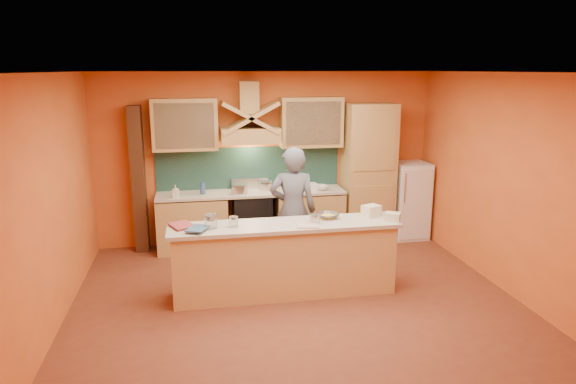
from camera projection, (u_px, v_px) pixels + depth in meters
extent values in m
cube|color=brown|center=(297.00, 303.00, 6.39)|extent=(5.50, 5.00, 0.01)
cube|color=white|center=(298.00, 72.00, 5.74)|extent=(5.50, 5.00, 0.01)
cube|color=orange|center=(267.00, 158.00, 8.45)|extent=(5.50, 0.02, 2.80)
cube|color=orange|center=(366.00, 275.00, 3.67)|extent=(5.50, 0.02, 2.80)
cube|color=orange|center=(50.00, 205.00, 5.58)|extent=(0.02, 5.00, 2.80)
cube|color=orange|center=(508.00, 184.00, 6.55)|extent=(0.02, 5.00, 2.80)
cube|color=tan|center=(193.00, 224.00, 8.17)|extent=(1.10, 0.60, 0.86)
cube|color=tan|center=(309.00, 218.00, 8.51)|extent=(1.10, 0.60, 0.86)
cube|color=beige|center=(251.00, 193.00, 8.23)|extent=(3.00, 0.62, 0.04)
cube|color=black|center=(252.00, 220.00, 8.34)|extent=(0.60, 0.58, 0.90)
cube|color=#1B3D37|center=(249.00, 168.00, 8.42)|extent=(3.00, 0.03, 0.70)
cube|color=tan|center=(250.00, 135.00, 8.06)|extent=(0.92, 0.50, 0.24)
cube|color=tan|center=(249.00, 97.00, 8.02)|extent=(0.30, 0.30, 0.50)
cube|color=tan|center=(185.00, 124.00, 7.91)|extent=(1.00, 0.35, 0.80)
cube|color=tan|center=(311.00, 122.00, 8.27)|extent=(1.00, 0.35, 0.80)
cube|color=tan|center=(368.00, 173.00, 8.52)|extent=(0.80, 0.60, 2.30)
cube|color=white|center=(409.00, 200.00, 8.77)|extent=(0.58, 0.60, 1.30)
cube|color=#472816|center=(139.00, 180.00, 8.00)|extent=(0.20, 0.30, 2.30)
cube|color=#E1BB73|center=(284.00, 261.00, 6.56)|extent=(2.80, 0.55, 0.88)
cube|color=beige|center=(284.00, 225.00, 6.44)|extent=(2.90, 0.62, 0.05)
imported|color=slate|center=(293.00, 210.00, 7.20)|extent=(0.73, 0.55, 1.80)
cylinder|color=#B7B7BE|center=(240.00, 190.00, 8.08)|extent=(0.32, 0.32, 0.15)
cylinder|color=silver|center=(266.00, 187.00, 8.33)|extent=(0.25, 0.25, 0.14)
imported|color=silver|center=(176.00, 191.00, 7.83)|extent=(0.10, 0.10, 0.19)
imported|color=#315089|center=(203.00, 187.00, 8.03)|extent=(0.12, 0.12, 0.23)
imported|color=silver|center=(321.00, 188.00, 8.33)|extent=(0.27, 0.27, 0.07)
cube|color=white|center=(309.00, 187.00, 8.32)|extent=(0.32, 0.27, 0.10)
imported|color=#A1393D|center=(172.00, 227.00, 6.23)|extent=(0.36, 0.41, 0.03)
imported|color=#3C6084|center=(189.00, 228.00, 6.15)|extent=(0.32, 0.35, 0.02)
cylinder|color=silver|center=(211.00, 221.00, 6.25)|extent=(0.20, 0.20, 0.17)
cylinder|color=silver|center=(234.00, 222.00, 6.30)|extent=(0.12, 0.12, 0.13)
cube|color=silver|center=(315.00, 220.00, 6.45)|extent=(0.14, 0.14, 0.09)
imported|color=silver|center=(328.00, 216.00, 6.66)|extent=(0.30, 0.30, 0.06)
cube|color=beige|center=(308.00, 226.00, 6.32)|extent=(0.30, 0.25, 0.02)
cube|color=#ECE5C2|center=(371.00, 211.00, 6.76)|extent=(0.27, 0.25, 0.14)
cube|color=beige|center=(393.00, 217.00, 6.53)|extent=(0.23, 0.21, 0.11)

